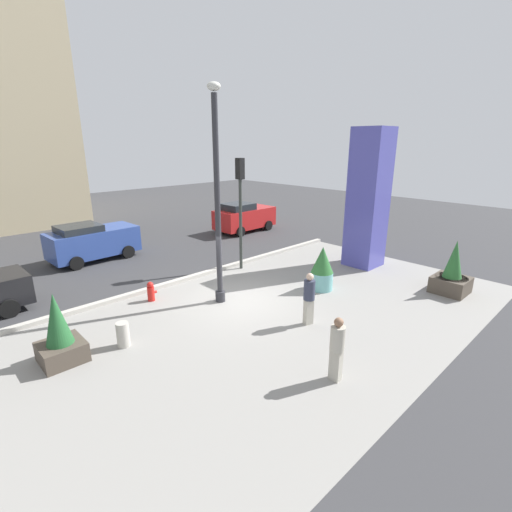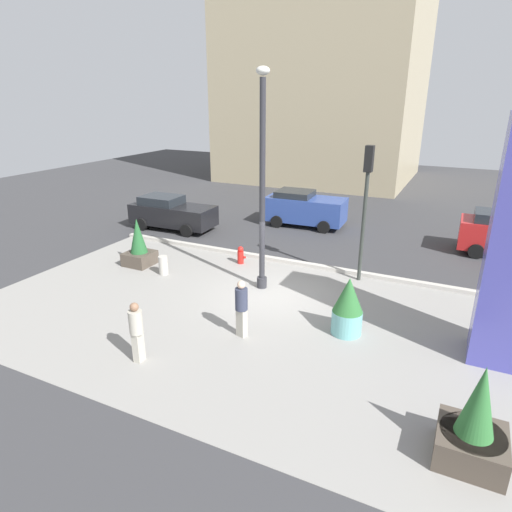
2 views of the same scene
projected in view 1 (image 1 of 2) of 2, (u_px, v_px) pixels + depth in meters
The scene contains 15 objects.
ground_plane at pixel (180, 274), 16.59m from camera, with size 60.00×60.00×0.00m, color #38383A.
plaza_pavement at pixel (279, 318), 12.45m from camera, with size 18.00×10.00×0.02m, color gray.
curb_strip at pixel (192, 277), 15.96m from camera, with size 18.00×0.24×0.16m, color #B7B2A8.
lamp_post at pixel (217, 203), 12.67m from camera, with size 0.44×0.44×7.47m.
art_pillar_blue at pixel (368, 199), 16.90m from camera, with size 1.46×1.46×6.29m, color #4C4CAD.
potted_plant_mid_plaza at pixel (452, 274), 14.34m from camera, with size 1.25×1.25×2.10m.
potted_plant_curbside at pixel (322, 269), 14.59m from camera, with size 0.89×0.89×1.77m.
potted_plant_near_right at pixel (59, 335), 9.80m from camera, with size 1.10×1.10×1.97m.
fire_hydrant at pixel (151, 292), 13.69m from camera, with size 0.36×0.26×0.75m.
concrete_bollard at pixel (123, 335), 10.63m from camera, with size 0.36×0.36×0.75m, color #B2ADA3.
traffic_light_corner at pixel (240, 197), 16.31m from camera, with size 0.28×0.42×5.00m.
car_curb_west at pixel (92, 241), 18.29m from camera, with size 4.20×2.22×1.85m.
car_passing_lane at pixel (244, 217), 24.16m from camera, with size 4.08×2.15×1.90m.
pedestrian_on_sidewalk at pixel (337, 346), 8.96m from camera, with size 0.38×0.38×1.70m.
pedestrian_crossing at pixel (309, 296), 11.76m from camera, with size 0.45×0.45×1.75m.
Camera 1 is at (-8.33, -9.62, 5.69)m, focal length 26.00 mm.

